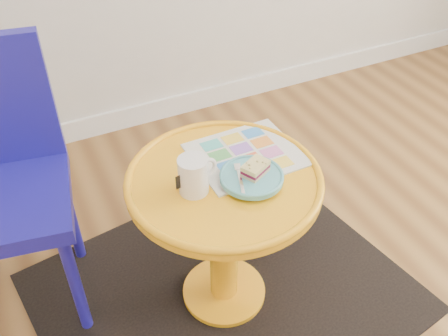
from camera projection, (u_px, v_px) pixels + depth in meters
name	position (u px, v px, depth m)	size (l,w,h in m)	color
room_walls	(66.00, 286.00, 1.87)	(4.00, 4.00, 4.00)	silver
rug	(224.00, 292.00, 1.91)	(1.30, 1.10, 0.01)	black
side_table	(224.00, 216.00, 1.65)	(0.61, 0.61, 0.58)	#FFA815
newspaper	(246.00, 154.00, 1.63)	(0.34, 0.29, 0.01)	silver
mug	(194.00, 174.00, 1.46)	(0.13, 0.09, 0.12)	white
plate	(252.00, 177.00, 1.52)	(0.20, 0.20, 0.02)	#57ADB8
cake_slice	(255.00, 168.00, 1.51)	(0.10, 0.09, 0.04)	#D3BC8C
fork	(240.00, 178.00, 1.50)	(0.06, 0.14, 0.00)	silver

